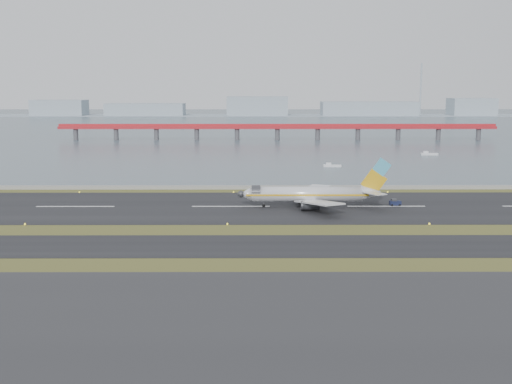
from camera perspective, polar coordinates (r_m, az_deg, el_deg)
ground at (r=135.51m, az=-2.69°, el=-3.61°), size 1000.00×1000.00×0.00m
apron_strip at (r=82.81m, az=-4.35°, el=-11.97°), size 1000.00×50.00×0.10m
taxiway_strip at (r=123.83m, az=-2.93°, el=-4.81°), size 1000.00×18.00×0.10m
runway_strip at (r=164.88m, az=-2.24°, el=-1.30°), size 1000.00×45.00×0.10m
seawall at (r=194.38m, az=-1.94°, el=0.42°), size 1000.00×2.50×1.00m
bay_water at (r=592.85m, az=-0.78°, el=6.21°), size 1400.00×800.00×1.30m
red_pier at (r=383.00m, az=1.91°, el=5.72°), size 260.00×5.00×10.20m
far_shoreline at (r=752.49m, az=0.38°, el=7.28°), size 1400.00×80.00×60.50m
airliner at (r=163.78m, az=5.07°, el=-0.19°), size 38.52×32.89×12.80m
pushback_tug at (r=169.51m, az=12.25°, el=-0.93°), size 2.92×1.78×1.85m
workboat_near at (r=251.49m, az=6.75°, el=2.35°), size 7.09×2.94×1.67m
workboat_far at (r=305.47m, az=15.10°, el=3.29°), size 7.98×3.21×1.89m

